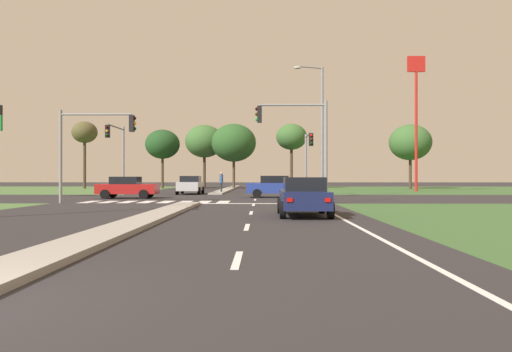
# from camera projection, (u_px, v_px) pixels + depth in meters

# --- Properties ---
(ground_plane) EXTENTS (200.00, 200.00, 0.00)m
(ground_plane) POSITION_uv_depth(u_px,v_px,m) (206.00, 198.00, 35.60)
(ground_plane) COLOR #282628
(grass_verge_far_left) EXTENTS (35.00, 35.00, 0.01)m
(grass_verge_far_left) POSITION_uv_depth(u_px,v_px,m) (15.00, 189.00, 60.40)
(grass_verge_far_left) COLOR #476B38
(grass_verge_far_left) RESTS_ON ground
(grass_verge_far_right) EXTENTS (35.00, 35.00, 0.01)m
(grass_verge_far_right) POSITION_uv_depth(u_px,v_px,m) (445.00, 189.00, 59.80)
(grass_verge_far_right) COLOR #385B2D
(grass_verge_far_right) RESTS_ON ground
(median_island_near) EXTENTS (1.20, 22.00, 0.14)m
(median_island_near) POSITION_uv_depth(u_px,v_px,m) (141.00, 221.00, 16.60)
(median_island_near) COLOR gray
(median_island_near) RESTS_ON ground
(median_island_far) EXTENTS (1.20, 36.00, 0.14)m
(median_island_far) POSITION_uv_depth(u_px,v_px,m) (229.00, 189.00, 60.60)
(median_island_far) COLOR gray
(median_island_far) RESTS_ON ground
(lane_dash_near) EXTENTS (0.14, 2.00, 0.01)m
(lane_dash_near) POSITION_uv_depth(u_px,v_px,m) (237.00, 260.00, 9.27)
(lane_dash_near) COLOR silver
(lane_dash_near) RESTS_ON ground
(lane_dash_second) EXTENTS (0.14, 2.00, 0.01)m
(lane_dash_second) POSITION_uv_depth(u_px,v_px,m) (247.00, 227.00, 15.27)
(lane_dash_second) COLOR silver
(lane_dash_second) RESTS_ON ground
(lane_dash_third) EXTENTS (0.14, 2.00, 0.01)m
(lane_dash_third) POSITION_uv_depth(u_px,v_px,m) (251.00, 213.00, 21.27)
(lane_dash_third) COLOR silver
(lane_dash_third) RESTS_ON ground
(lane_dash_fourth) EXTENTS (0.14, 2.00, 0.01)m
(lane_dash_fourth) POSITION_uv_depth(u_px,v_px,m) (254.00, 205.00, 27.27)
(lane_dash_fourth) COLOR silver
(lane_dash_fourth) RESTS_ON ground
(lane_dash_fifth) EXTENTS (0.14, 2.00, 0.01)m
(lane_dash_fifth) POSITION_uv_depth(u_px,v_px,m) (255.00, 200.00, 33.27)
(lane_dash_fifth) COLOR silver
(lane_dash_fifth) RESTS_ON ground
(edge_line_right) EXTENTS (0.14, 24.00, 0.01)m
(edge_line_right) POSITION_uv_depth(u_px,v_px,m) (346.00, 221.00, 17.52)
(edge_line_right) COLOR silver
(edge_line_right) RESTS_ON ground
(stop_bar_near) EXTENTS (6.40, 0.50, 0.01)m
(stop_bar_near) POSITION_uv_depth(u_px,v_px,m) (259.00, 204.00, 28.56)
(stop_bar_near) COLOR silver
(stop_bar_near) RESTS_ON ground
(crosswalk_bar_near) EXTENTS (0.70, 2.80, 0.01)m
(crosswalk_bar_near) POSITION_uv_depth(u_px,v_px,m) (90.00, 202.00, 30.48)
(crosswalk_bar_near) COLOR silver
(crosswalk_bar_near) RESTS_ON ground
(crosswalk_bar_second) EXTENTS (0.70, 2.80, 0.01)m
(crosswalk_bar_second) POSITION_uv_depth(u_px,v_px,m) (109.00, 202.00, 30.46)
(crosswalk_bar_second) COLOR silver
(crosswalk_bar_second) RESTS_ON ground
(crosswalk_bar_third) EXTENTS (0.70, 2.80, 0.01)m
(crosswalk_bar_third) POSITION_uv_depth(u_px,v_px,m) (128.00, 202.00, 30.45)
(crosswalk_bar_third) COLOR silver
(crosswalk_bar_third) RESTS_ON ground
(crosswalk_bar_fourth) EXTENTS (0.70, 2.80, 0.01)m
(crosswalk_bar_fourth) POSITION_uv_depth(u_px,v_px,m) (147.00, 202.00, 30.44)
(crosswalk_bar_fourth) COLOR silver
(crosswalk_bar_fourth) RESTS_ON ground
(crosswalk_bar_fifth) EXTENTS (0.70, 2.80, 0.01)m
(crosswalk_bar_fifth) POSITION_uv_depth(u_px,v_px,m) (166.00, 202.00, 30.42)
(crosswalk_bar_fifth) COLOR silver
(crosswalk_bar_fifth) RESTS_ON ground
(crosswalk_bar_sixth) EXTENTS (0.70, 2.80, 0.01)m
(crosswalk_bar_sixth) POSITION_uv_depth(u_px,v_px,m) (185.00, 202.00, 30.41)
(crosswalk_bar_sixth) COLOR silver
(crosswalk_bar_sixth) RESTS_ON ground
(crosswalk_bar_seventh) EXTENTS (0.70, 2.80, 0.01)m
(crosswalk_bar_seventh) POSITION_uv_depth(u_px,v_px,m) (204.00, 202.00, 30.40)
(crosswalk_bar_seventh) COLOR silver
(crosswalk_bar_seventh) RESTS_ON ground
(crosswalk_bar_eighth) EXTENTS (0.70, 2.80, 0.01)m
(crosswalk_bar_eighth) POSITION_uv_depth(u_px,v_px,m) (224.00, 202.00, 30.38)
(crosswalk_bar_eighth) COLOR silver
(crosswalk_bar_eighth) RESTS_ON ground
(car_silver_near) EXTENTS (2.06, 4.28, 1.58)m
(car_silver_near) POSITION_uv_depth(u_px,v_px,m) (190.00, 185.00, 44.03)
(car_silver_near) COLOR #B7B7BC
(car_silver_near) RESTS_ON ground
(car_navy_second) EXTENTS (1.95, 4.30, 1.50)m
(car_navy_second) POSITION_uv_depth(u_px,v_px,m) (304.00, 196.00, 19.64)
(car_navy_second) COLOR #161E47
(car_navy_second) RESTS_ON ground
(car_red_third) EXTENTS (4.19, 2.03, 1.52)m
(car_red_third) POSITION_uv_depth(u_px,v_px,m) (127.00, 187.00, 35.59)
(car_red_third) COLOR #A31919
(car_red_third) RESTS_ON ground
(car_blue_fourth) EXTENTS (4.43, 1.99, 1.58)m
(car_blue_fourth) POSITION_uv_depth(u_px,v_px,m) (276.00, 186.00, 37.16)
(car_blue_fourth) COLOR navy
(car_blue_fourth) RESTS_ON ground
(traffic_signal_near_right) EXTENTS (4.13, 0.32, 5.86)m
(traffic_signal_near_right) POSITION_uv_depth(u_px,v_px,m) (301.00, 133.00, 28.94)
(traffic_signal_near_right) COLOR gray
(traffic_signal_near_right) RESTS_ON ground
(traffic_signal_far_right) EXTENTS (0.32, 4.80, 5.05)m
(traffic_signal_far_right) POSITION_uv_depth(u_px,v_px,m) (308.00, 152.00, 40.29)
(traffic_signal_far_right) COLOR gray
(traffic_signal_far_right) RESTS_ON ground
(traffic_signal_far_left) EXTENTS (0.32, 4.71, 5.69)m
(traffic_signal_far_left) POSITION_uv_depth(u_px,v_px,m) (118.00, 147.00, 40.61)
(traffic_signal_far_left) COLOR gray
(traffic_signal_far_left) RESTS_ON ground
(traffic_signal_near_left) EXTENTS (4.45, 0.32, 5.34)m
(traffic_signal_near_left) POSITION_uv_depth(u_px,v_px,m) (89.00, 139.00, 29.08)
(traffic_signal_near_left) COLOR gray
(traffic_signal_near_left) RESTS_ON ground
(street_lamp_second) EXTENTS (2.27, 0.95, 9.70)m
(street_lamp_second) POSITION_uv_depth(u_px,v_px,m) (320.00, 125.00, 37.73)
(street_lamp_second) COLOR gray
(street_lamp_second) RESTS_ON ground
(pedestrian_at_median) EXTENTS (0.34, 0.34, 1.82)m
(pedestrian_at_median) POSITION_uv_depth(u_px,v_px,m) (221.00, 180.00, 46.68)
(pedestrian_at_median) COLOR #232833
(pedestrian_at_median) RESTS_ON median_island_far
(fastfood_pole_sign) EXTENTS (1.80, 0.40, 13.88)m
(fastfood_pole_sign) POSITION_uv_depth(u_px,v_px,m) (416.00, 95.00, 52.07)
(fastfood_pole_sign) COLOR red
(fastfood_pole_sign) RESTS_ON ground
(treeline_near) EXTENTS (3.21, 3.21, 8.56)m
(treeline_near) POSITION_uv_depth(u_px,v_px,m) (85.00, 133.00, 64.74)
(treeline_near) COLOR #423323
(treeline_near) RESTS_ON ground
(treeline_second) EXTENTS (4.43, 4.43, 7.59)m
(treeline_second) POSITION_uv_depth(u_px,v_px,m) (162.00, 144.00, 65.39)
(treeline_second) COLOR #423323
(treeline_second) RESTS_ON ground
(treeline_third) EXTENTS (4.91, 4.91, 8.13)m
(treeline_third) POSITION_uv_depth(u_px,v_px,m) (204.00, 141.00, 64.89)
(treeline_third) COLOR #423323
(treeline_third) RESTS_ON ground
(treeline_fourth) EXTENTS (5.53, 5.53, 8.07)m
(treeline_fourth) POSITION_uv_depth(u_px,v_px,m) (234.00, 143.00, 62.98)
(treeline_fourth) COLOR #423323
(treeline_fourth) RESTS_ON ground
(treeline_fifth) EXTENTS (4.02, 4.02, 8.46)m
(treeline_fifth) POSITION_uv_depth(u_px,v_px,m) (291.00, 137.00, 66.51)
(treeline_fifth) COLOR #423323
(treeline_fifth) RESTS_ON ground
(treeline_sixth) EXTENTS (5.22, 5.22, 8.00)m
(treeline_sixth) POSITION_uv_depth(u_px,v_px,m) (410.00, 142.00, 62.93)
(treeline_sixth) COLOR #423323
(treeline_sixth) RESTS_ON ground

